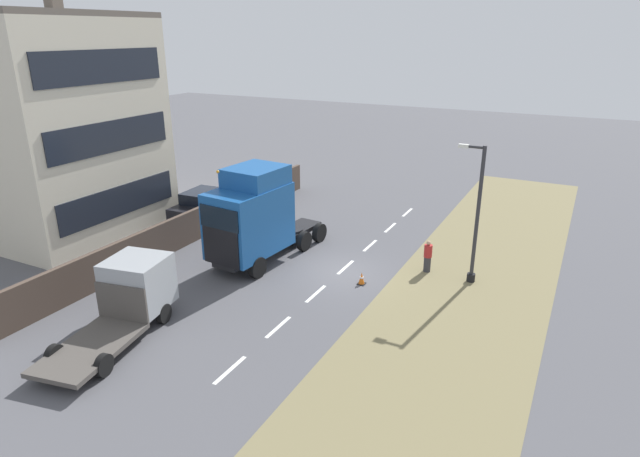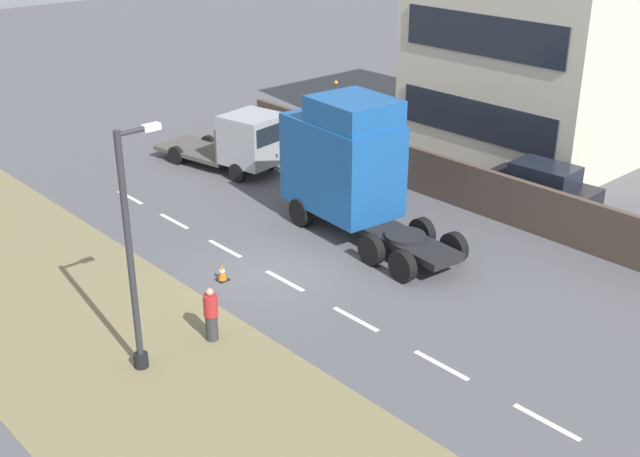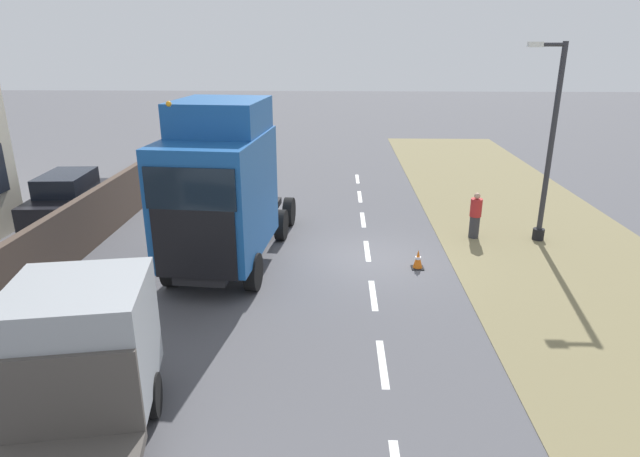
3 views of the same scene
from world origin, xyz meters
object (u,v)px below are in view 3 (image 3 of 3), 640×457
at_px(lorry_cab, 221,189).
at_px(lamp_post, 547,156).
at_px(traffic_cone_lead, 418,259).
at_px(pedestrian, 475,216).
at_px(parked_car, 68,201).
at_px(flatbed_truck, 77,369).

height_order(lorry_cab, lamp_post, lamp_post).
distance_m(lorry_cab, traffic_cone_lead, 6.09).
bearing_deg(lamp_post, traffic_cone_lead, 30.47).
relative_size(lorry_cab, pedestrian, 4.84).
xyz_separation_m(parked_car, lamp_post, (-16.52, 0.96, 1.93)).
xyz_separation_m(lorry_cab, traffic_cone_lead, (-5.68, -0.28, -2.18)).
bearing_deg(pedestrian, flatbed_truck, 48.97).
relative_size(lorry_cab, lamp_post, 1.21).
xyz_separation_m(lorry_cab, lamp_post, (-10.05, -2.85, 0.42)).
xyz_separation_m(flatbed_truck, parked_car, (5.56, -11.01, -0.45)).
bearing_deg(traffic_cone_lead, lamp_post, -149.53).
bearing_deg(pedestrian, lamp_post, 176.11).
bearing_deg(parked_car, pedestrian, 173.14).
xyz_separation_m(pedestrian, traffic_cone_lead, (2.29, 2.71, -0.50)).
bearing_deg(flatbed_truck, lorry_cab, 72.41).
height_order(lorry_cab, traffic_cone_lead, lorry_cab).
xyz_separation_m(lorry_cab, pedestrian, (-7.97, -2.99, -1.69)).
relative_size(parked_car, traffic_cone_lead, 7.48).
bearing_deg(traffic_cone_lead, lorry_cab, 2.82).
relative_size(pedestrian, traffic_cone_lead, 2.76).
relative_size(lamp_post, traffic_cone_lead, 11.04).
distance_m(parked_car, pedestrian, 14.46).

